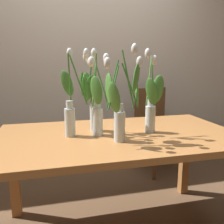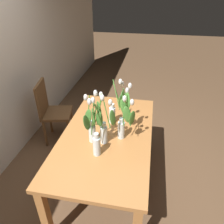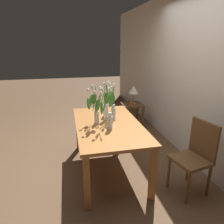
{
  "view_description": "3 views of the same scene",
  "coord_description": "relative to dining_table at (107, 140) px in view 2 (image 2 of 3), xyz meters",
  "views": [
    {
      "loc": [
        -0.41,
        -1.48,
        1.19
      ],
      "look_at": [
        -0.05,
        -0.01,
        0.89
      ],
      "focal_mm": 38.43,
      "sensor_mm": 36.0,
      "label": 1
    },
    {
      "loc": [
        -1.7,
        -0.37,
        2.05
      ],
      "look_at": [
        0.08,
        -0.04,
        0.95
      ],
      "focal_mm": 33.93,
      "sensor_mm": 36.0,
      "label": 2
    },
    {
      "loc": [
        2.67,
        -0.53,
        1.81
      ],
      "look_at": [
        0.01,
        0.06,
        0.91
      ],
      "focal_mm": 33.11,
      "sensor_mm": 36.0,
      "label": 3
    }
  ],
  "objects": [
    {
      "name": "tulip_vase_2",
      "position": [
        -0.14,
        0.1,
        0.27
      ],
      "size": [
        0.24,
        0.16,
        0.53
      ],
      "color": "silver",
      "rests_on": "dining_table"
    },
    {
      "name": "tulip_vase_1",
      "position": [
        -0.16,
        0.01,
        0.29
      ],
      "size": [
        0.13,
        0.23,
        0.55
      ],
      "color": "silver",
      "rests_on": "dining_table"
    },
    {
      "name": "tulip_vase_0",
      "position": [
        -0.04,
        -0.18,
        0.32
      ],
      "size": [
        0.25,
        0.19,
        0.57
      ],
      "color": "silver",
      "rests_on": "dining_table"
    },
    {
      "name": "dining_table",
      "position": [
        0.0,
        0.0,
        0.0
      ],
      "size": [
        1.6,
        0.9,
        0.74
      ],
      "color": "#B7753D",
      "rests_on": "ground"
    },
    {
      "name": "dining_chair",
      "position": [
        0.69,
        0.97,
        -0.12
      ],
      "size": [
        0.48,
        0.48,
        0.93
      ],
      "color": "brown",
      "rests_on": "ground"
    },
    {
      "name": "ground_plane",
      "position": [
        0.0,
        0.0,
        -0.65
      ],
      "size": [
        18.0,
        18.0,
        0.0
      ],
      "primitive_type": "plane",
      "color": "brown"
    },
    {
      "name": "tulip_vase_4",
      "position": [
        -0.3,
        0.03,
        0.28
      ],
      "size": [
        0.2,
        0.16,
        0.55
      ],
      "color": "silver",
      "rests_on": "dining_table"
    },
    {
      "name": "tulip_vase_3",
      "position": [
        0.2,
        -0.05,
        0.27
      ],
      "size": [
        0.14,
        0.17,
        0.55
      ],
      "color": "silver",
      "rests_on": "dining_table"
    }
  ]
}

